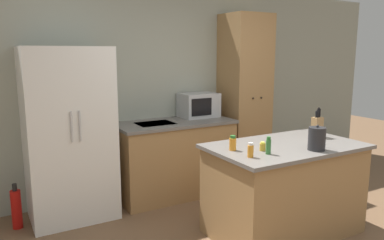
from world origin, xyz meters
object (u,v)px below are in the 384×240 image
microwave (199,105)px  spice_bottle_short_red (251,150)px  spice_bottle_amber_oil (268,146)px  refrigerator (69,134)px  kettle (317,139)px  pantry_cabinet (244,99)px  fire_extinguisher (16,209)px  spice_bottle_tall_dark (263,147)px  spice_bottle_green_herb (233,143)px  knife_block (317,126)px

microwave → spice_bottle_short_red: microwave is taller
microwave → spice_bottle_amber_oil: size_ratio=3.10×
refrigerator → kettle: (1.83, -1.70, 0.09)m
pantry_cabinet → fire_extinguisher: bearing=-178.0°
pantry_cabinet → spice_bottle_tall_dark: bearing=-122.1°
spice_bottle_green_herb → fire_extinguisher: (-1.73, 1.31, -0.75)m
knife_block → spice_bottle_tall_dark: 0.88m
knife_block → spice_bottle_green_herb: knife_block is taller
pantry_cabinet → kettle: (-0.53, -1.77, -0.13)m
refrigerator → spice_bottle_tall_dark: (1.39, -1.48, 0.02)m
microwave → kettle: size_ratio=2.05×
microwave → knife_block: (0.57, -1.47, -0.08)m
knife_block → kettle: 0.56m
spice_bottle_green_herb → knife_block: bearing=0.6°
spice_bottle_tall_dark → spice_bottle_amber_oil: bearing=-105.6°
knife_block → spice_bottle_green_herb: (-1.09, -0.01, -0.05)m
kettle → fire_extinguisher: size_ratio=0.50×
refrigerator → spice_bottle_green_herb: 1.77m
fire_extinguisher → microwave: bearing=4.4°
refrigerator → pantry_cabinet: bearing=1.8°
pantry_cabinet → spice_bottle_short_red: pantry_cabinet is taller
microwave → spice_bottle_green_herb: (-0.51, -1.48, -0.13)m
pantry_cabinet → spice_bottle_short_red: bearing=-125.8°
microwave → kettle: bearing=-85.3°
knife_block → fire_extinguisher: knife_block is taller
fire_extinguisher → spice_bottle_amber_oil: bearing=-39.1°
microwave → pantry_cabinet: bearing=-6.2°
spice_bottle_amber_oil → kettle: size_ratio=0.66×
knife_block → pantry_cabinet: bearing=85.4°
spice_bottle_short_red → spice_bottle_amber_oil: 0.20m
spice_bottle_short_red → spice_bottle_green_herb: 0.26m
spice_bottle_tall_dark → spice_bottle_green_herb: size_ratio=0.59×
knife_block → spice_bottle_amber_oil: size_ratio=1.99×
spice_bottle_amber_oil → spice_bottle_green_herb: bearing=127.2°
microwave → spice_bottle_amber_oil: microwave is taller
refrigerator → spice_bottle_short_red: refrigerator is taller
spice_bottle_short_red → spice_bottle_green_herb: bearing=89.6°
fire_extinguisher → knife_block: bearing=-24.7°
spice_bottle_tall_dark → spice_bottle_short_red: spice_bottle_short_red is taller
knife_block → fire_extinguisher: (-2.82, 1.30, -0.80)m
knife_block → spice_bottle_amber_oil: bearing=-163.3°
refrigerator → pantry_cabinet: (2.37, 0.08, 0.22)m
spice_bottle_short_red → spice_bottle_tall_dark: bearing=26.7°
spice_bottle_short_red → spice_bottle_amber_oil: spice_bottle_amber_oil is taller
microwave → refrigerator: bearing=-174.9°
spice_bottle_short_red → spice_bottle_amber_oil: (0.20, 0.00, 0.01)m
pantry_cabinet → microwave: bearing=173.8°
kettle → microwave: bearing=94.7°
refrigerator → spice_bottle_green_herb: (1.17, -1.33, 0.04)m
spice_bottle_tall_dark → pantry_cabinet: bearing=57.9°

